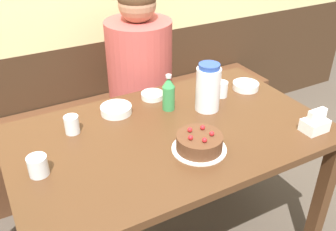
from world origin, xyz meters
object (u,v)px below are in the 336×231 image
(birthday_cake, at_px, (199,143))
(bowl_side_dish, at_px, (116,110))
(glass_water_tall, at_px, (38,166))
(bowl_rice_small, at_px, (246,86))
(glass_tumbler_short, at_px, (72,125))
(napkin_holder, at_px, (315,123))
(water_pitcher, at_px, (208,88))
(bowl_soup_white, at_px, (152,95))
(soju_bottle, at_px, (169,93))
(bench_seat, at_px, (111,136))
(person_teal_shirt, at_px, (141,87))
(glass_shot_small, at_px, (221,89))

(birthday_cake, xyz_separation_m, bowl_side_dish, (-0.18, 0.44, -0.02))
(birthday_cake, relative_size, glass_water_tall, 2.90)
(bowl_rice_small, xyz_separation_m, bowl_side_dish, (-0.70, 0.09, 0.00))
(bowl_rice_small, bearing_deg, glass_tumbler_short, 178.35)
(bowl_side_dish, height_order, glass_tumbler_short, glass_tumbler_short)
(napkin_holder, relative_size, bowl_rice_small, 0.80)
(water_pitcher, bearing_deg, napkin_holder, -52.00)
(bowl_soup_white, bearing_deg, water_pitcher, -51.22)
(glass_water_tall, bearing_deg, napkin_holder, -13.88)
(soju_bottle, height_order, bowl_soup_white, soju_bottle)
(birthday_cake, bearing_deg, bench_seat, 92.05)
(bench_seat, height_order, birthday_cake, birthday_cake)
(water_pitcher, height_order, bowl_rice_small, water_pitcher)
(water_pitcher, height_order, person_teal_shirt, person_teal_shirt)
(glass_water_tall, height_order, glass_tumbler_short, glass_tumbler_short)
(birthday_cake, bearing_deg, glass_water_tall, 165.67)
(glass_water_tall, bearing_deg, bench_seat, 56.34)
(glass_tumbler_short, distance_m, person_teal_shirt, 0.74)
(bowl_side_dish, relative_size, glass_shot_small, 1.83)
(glass_shot_small, bearing_deg, glass_water_tall, -169.12)
(glass_water_tall, bearing_deg, person_teal_shirt, 43.54)
(person_teal_shirt, bearing_deg, napkin_holder, 21.63)
(glass_tumbler_short, relative_size, person_teal_shirt, 0.06)
(water_pitcher, xyz_separation_m, napkin_holder, (0.30, -0.39, -0.07))
(person_teal_shirt, bearing_deg, glass_shot_small, 23.15)
(glass_shot_small, bearing_deg, glass_tumbler_short, 177.50)
(glass_shot_small, bearing_deg, soju_bottle, 177.44)
(bowl_rice_small, height_order, glass_water_tall, glass_water_tall)
(glass_tumbler_short, height_order, person_teal_shirt, person_teal_shirt)
(water_pitcher, distance_m, soju_bottle, 0.19)
(bowl_soup_white, distance_m, person_teal_shirt, 0.40)
(glass_water_tall, relative_size, glass_tumbler_short, 0.97)
(bowl_rice_small, bearing_deg, glass_water_tall, -170.35)
(bench_seat, relative_size, bowl_soup_white, 20.80)
(person_teal_shirt, bearing_deg, bowl_side_dish, -37.22)
(bench_seat, bearing_deg, soju_bottle, -82.45)
(birthday_cake, relative_size, person_teal_shirt, 0.18)
(bowl_side_dish, bearing_deg, water_pitcher, -23.28)
(soju_bottle, distance_m, glass_tumbler_short, 0.47)
(birthday_cake, distance_m, water_pitcher, 0.35)
(water_pitcher, bearing_deg, bowl_side_dish, 156.72)
(birthday_cake, xyz_separation_m, bowl_rice_small, (0.51, 0.34, -0.02))
(bench_seat, bearing_deg, glass_shot_small, -59.96)
(glass_water_tall, bearing_deg, glass_tumbler_short, 48.83)
(water_pitcher, distance_m, bowl_soup_white, 0.31)
(water_pitcher, relative_size, bowl_side_dish, 1.58)
(person_teal_shirt, bearing_deg, bowl_soup_white, -15.06)
(soju_bottle, bearing_deg, glass_shot_small, -2.56)
(glass_water_tall, xyz_separation_m, glass_shot_small, (0.95, 0.18, 0.00))
(birthday_cake, relative_size, bowl_rice_small, 1.63)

